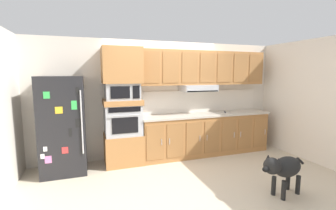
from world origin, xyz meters
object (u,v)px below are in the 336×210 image
object	(u,v)px
microwave	(122,91)
screwdriver	(225,112)
refrigerator	(63,125)
dog	(284,168)
built_in_oven	(123,119)

from	to	relation	value
microwave	screwdriver	size ratio (longest dim) A/B	4.08
refrigerator	screwdriver	size ratio (longest dim) A/B	11.16
screwdriver	dog	size ratio (longest dim) A/B	0.17
screwdriver	dog	distance (m)	2.10
dog	screwdriver	bearing A→B (deg)	-108.72
built_in_oven	microwave	distance (m)	0.56
refrigerator	built_in_oven	bearing A→B (deg)	3.57
refrigerator	dog	world-z (taller)	refrigerator
microwave	dog	bearing A→B (deg)	-45.48
screwdriver	microwave	bearing A→B (deg)	178.90
refrigerator	built_in_oven	world-z (taller)	refrigerator
screwdriver	built_in_oven	bearing A→B (deg)	178.90
built_in_oven	dog	bearing A→B (deg)	-45.48
built_in_oven	screwdriver	xyz separation A→B (m)	(2.33, -0.04, 0.03)
refrigerator	screwdriver	distance (m)	3.41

